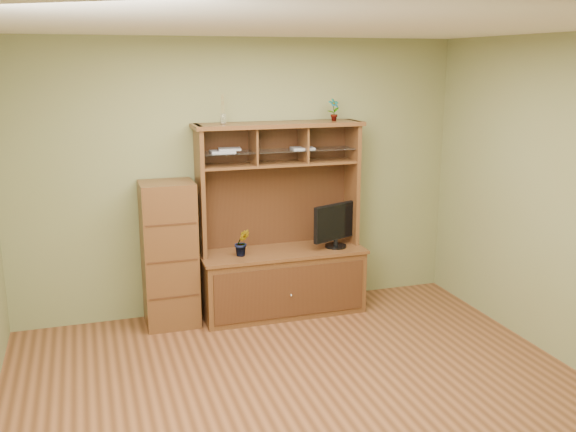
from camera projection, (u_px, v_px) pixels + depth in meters
name	position (u px, v px, depth m)	size (l,w,h in m)	color
room	(309.00, 225.00, 4.51)	(4.54, 4.04, 2.74)	#512D17
media_hutch	(281.00, 262.00, 6.40)	(1.66, 0.61, 1.90)	#4E2F16
monitor	(336.00, 224.00, 6.40)	(0.54, 0.26, 0.45)	black
orchid_plant	(242.00, 242.00, 6.14)	(0.15, 0.12, 0.27)	#2F5A1F
top_plant	(334.00, 110.00, 6.29)	(0.11, 0.08, 0.22)	#296A25
reed_diffuser	(223.00, 112.00, 5.96)	(0.06, 0.06, 0.28)	silver
magazines	(251.00, 150.00, 6.13)	(1.03, 0.19, 0.04)	#A2A2A7
side_cabinet	(169.00, 254.00, 6.06)	(0.50, 0.45, 1.39)	#4E2F16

